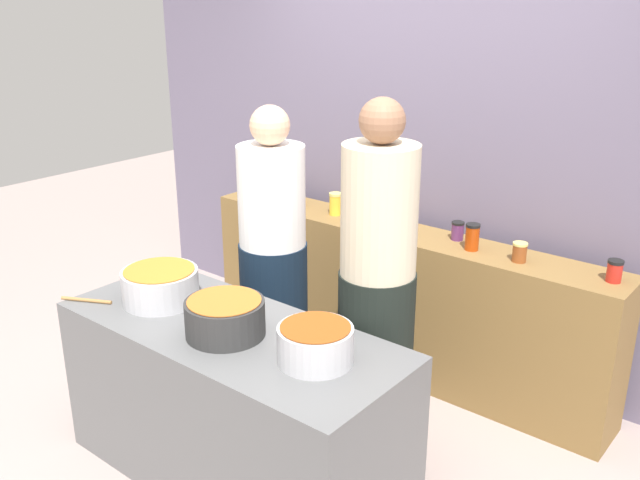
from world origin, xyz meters
TOP-DOWN VIEW (x-y plane):
  - ground at (0.00, 0.00)m, footprint 12.00×12.00m
  - storefront_wall at (0.00, 1.45)m, footprint 4.80×0.12m
  - display_shelf at (0.00, 1.10)m, footprint 2.70×0.36m
  - prep_table at (0.00, -0.30)m, footprint 1.70×0.70m
  - preserve_jar_0 at (-1.15, 1.16)m, footprint 0.08×0.08m
  - preserve_jar_1 at (-0.93, 1.10)m, footprint 0.08×0.08m
  - preserve_jar_2 at (-0.77, 1.07)m, footprint 0.09×0.09m
  - preserve_jar_3 at (-0.48, 1.10)m, footprint 0.08×0.08m
  - preserve_jar_4 at (-0.25, 1.04)m, footprint 0.09×0.09m
  - preserve_jar_5 at (-0.08, 1.12)m, footprint 0.09×0.09m
  - preserve_jar_6 at (0.35, 1.17)m, footprint 0.07×0.07m
  - preserve_jar_7 at (0.49, 1.07)m, footprint 0.08×0.08m
  - preserve_jar_8 at (0.76, 1.07)m, footprint 0.08×0.08m
  - preserve_jar_9 at (1.24, 1.11)m, footprint 0.08×0.08m
  - cooking_pot_left at (-0.47, -0.31)m, footprint 0.37×0.37m
  - cooking_pot_center at (0.03, -0.35)m, footprint 0.35×0.35m
  - cooking_pot_right at (0.49, -0.29)m, footprint 0.32×0.32m
  - wooden_spoon at (-0.75, -0.55)m, footprint 0.24×0.14m
  - cook_with_tongs at (-0.41, 0.43)m, footprint 0.39×0.39m
  - cook_in_cap at (0.41, 0.27)m, footprint 0.37×0.37m

SIDE VIEW (x-z plane):
  - ground at x=0.00m, z-range 0.00..0.00m
  - prep_table at x=0.00m, z-range 0.00..0.81m
  - display_shelf at x=0.00m, z-range 0.00..0.90m
  - cook_with_tongs at x=-0.41m, z-range -0.08..1.60m
  - wooden_spoon at x=-0.75m, z-range 0.81..0.83m
  - cook_in_cap at x=0.41m, z-range -0.08..1.74m
  - cooking_pot_right at x=0.49m, z-range 0.81..0.97m
  - cooking_pot_left at x=-0.47m, z-range 0.81..0.97m
  - cooking_pot_center at x=0.03m, z-range 0.81..0.97m
  - preserve_jar_8 at x=0.76m, z-range 0.90..1.01m
  - preserve_jar_6 at x=0.35m, z-range 0.90..1.01m
  - preserve_jar_9 at x=1.24m, z-range 0.90..1.01m
  - preserve_jar_1 at x=-0.93m, z-range 0.90..1.02m
  - preserve_jar_5 at x=-0.08m, z-range 0.90..1.02m
  - preserve_jar_2 at x=-0.77m, z-range 0.90..1.03m
  - preserve_jar_4 at x=-0.25m, z-range 0.90..1.03m
  - preserve_jar_3 at x=-0.48m, z-range 0.90..1.04m
  - preserve_jar_0 at x=-1.15m, z-range 0.90..1.05m
  - preserve_jar_7 at x=0.49m, z-range 0.90..1.05m
  - storefront_wall at x=0.00m, z-range 0.00..3.00m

